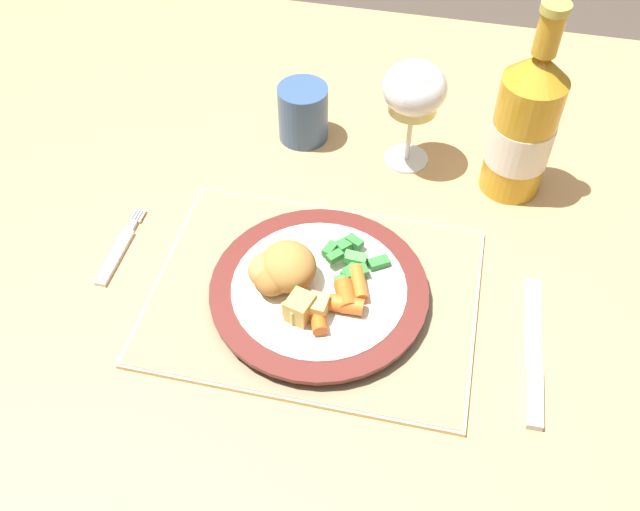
{
  "coord_description": "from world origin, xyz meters",
  "views": [
    {
      "loc": [
        0.08,
        -0.65,
        1.4
      ],
      "look_at": [
        -0.03,
        -0.13,
        0.78
      ],
      "focal_mm": 40.0,
      "sensor_mm": 36.0,
      "label": 1
    }
  ],
  "objects_px": {
    "dining_table": "(364,248)",
    "drinking_cup": "(303,112)",
    "fork": "(118,251)",
    "table_knife": "(534,362)",
    "bottle": "(524,126)",
    "dinner_plate": "(319,291)",
    "wine_glass": "(414,92)"
  },
  "relations": [
    {
      "from": "dining_table",
      "to": "drinking_cup",
      "type": "distance_m",
      "value": 0.21
    },
    {
      "from": "fork",
      "to": "table_knife",
      "type": "relative_size",
      "value": 0.65
    },
    {
      "from": "dining_table",
      "to": "table_knife",
      "type": "distance_m",
      "value": 0.3
    },
    {
      "from": "bottle",
      "to": "dinner_plate",
      "type": "bearing_deg",
      "value": -129.85
    },
    {
      "from": "fork",
      "to": "table_knife",
      "type": "distance_m",
      "value": 0.5
    },
    {
      "from": "table_knife",
      "to": "fork",
      "type": "bearing_deg",
      "value": 173.99
    },
    {
      "from": "dining_table",
      "to": "fork",
      "type": "xyz_separation_m",
      "value": [
        -0.28,
        -0.14,
        0.08
      ]
    },
    {
      "from": "fork",
      "to": "drinking_cup",
      "type": "relative_size",
      "value": 1.59
    },
    {
      "from": "dinner_plate",
      "to": "fork",
      "type": "height_order",
      "value": "dinner_plate"
    },
    {
      "from": "dinner_plate",
      "to": "wine_glass",
      "type": "xyz_separation_m",
      "value": [
        0.06,
        0.27,
        0.1
      ]
    },
    {
      "from": "bottle",
      "to": "drinking_cup",
      "type": "distance_m",
      "value": 0.3
    },
    {
      "from": "dining_table",
      "to": "dinner_plate",
      "type": "height_order",
      "value": "dinner_plate"
    },
    {
      "from": "dining_table",
      "to": "fork",
      "type": "distance_m",
      "value": 0.33
    },
    {
      "from": "bottle",
      "to": "wine_glass",
      "type": "bearing_deg",
      "value": 171.83
    },
    {
      "from": "fork",
      "to": "bottle",
      "type": "height_order",
      "value": "bottle"
    },
    {
      "from": "wine_glass",
      "to": "drinking_cup",
      "type": "xyz_separation_m",
      "value": [
        -0.15,
        0.02,
        -0.07
      ]
    },
    {
      "from": "dining_table",
      "to": "drinking_cup",
      "type": "xyz_separation_m",
      "value": [
        -0.11,
        0.13,
        0.12
      ]
    },
    {
      "from": "drinking_cup",
      "to": "dining_table",
      "type": "bearing_deg",
      "value": -47.95
    },
    {
      "from": "dinner_plate",
      "to": "wine_glass",
      "type": "bearing_deg",
      "value": 76.3
    },
    {
      "from": "table_knife",
      "to": "dining_table",
      "type": "bearing_deg",
      "value": 138.29
    },
    {
      "from": "drinking_cup",
      "to": "table_knife",
      "type": "bearing_deg",
      "value": -44.02
    },
    {
      "from": "dining_table",
      "to": "bottle",
      "type": "distance_m",
      "value": 0.26
    },
    {
      "from": "dining_table",
      "to": "dinner_plate",
      "type": "relative_size",
      "value": 6.18
    },
    {
      "from": "table_knife",
      "to": "bottle",
      "type": "relative_size",
      "value": 0.75
    },
    {
      "from": "dinner_plate",
      "to": "fork",
      "type": "xyz_separation_m",
      "value": [
        -0.26,
        0.02,
        -0.01
      ]
    },
    {
      "from": "wine_glass",
      "to": "bottle",
      "type": "xyz_separation_m",
      "value": [
        0.14,
        -0.02,
        -0.01
      ]
    },
    {
      "from": "fork",
      "to": "drinking_cup",
      "type": "xyz_separation_m",
      "value": [
        0.17,
        0.27,
        0.04
      ]
    },
    {
      "from": "dinner_plate",
      "to": "wine_glass",
      "type": "distance_m",
      "value": 0.29
    },
    {
      "from": "wine_glass",
      "to": "drinking_cup",
      "type": "distance_m",
      "value": 0.17
    },
    {
      "from": "table_knife",
      "to": "drinking_cup",
      "type": "xyz_separation_m",
      "value": [
        -0.33,
        0.32,
        0.04
      ]
    },
    {
      "from": "dinner_plate",
      "to": "table_knife",
      "type": "bearing_deg",
      "value": -7.95
    },
    {
      "from": "bottle",
      "to": "drinking_cup",
      "type": "bearing_deg",
      "value": 172.17
    }
  ]
}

